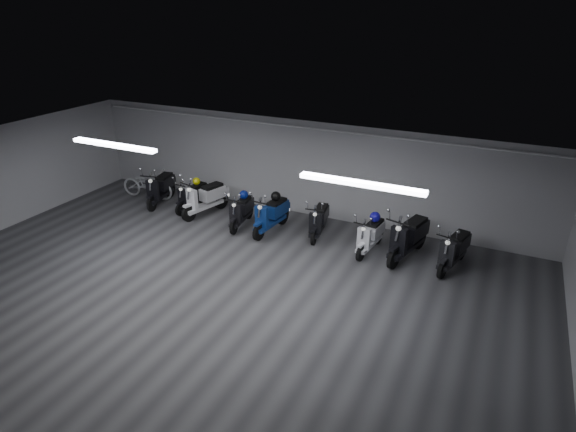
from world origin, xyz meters
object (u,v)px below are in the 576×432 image
at_px(scooter_4, 271,209).
at_px(scooter_9, 455,244).
at_px(bicycle, 147,181).
at_px(scooter_0, 160,183).
at_px(scooter_2, 204,193).
at_px(helmet_0, 375,217).
at_px(scooter_7, 409,231).
at_px(scooter_5, 319,215).
at_px(helmet_1, 244,195).
at_px(helmet_2, 196,181).
at_px(scooter_3, 241,206).
at_px(scooter_6, 371,230).
at_px(scooter_1, 192,191).
at_px(helmet_3, 276,196).

xyz_separation_m(scooter_4, scooter_9, (4.78, 0.09, -0.03)).
bearing_deg(bicycle, scooter_0, -112.85).
height_order(scooter_2, helmet_0, scooter_2).
distance_m(scooter_4, scooter_7, 3.70).
xyz_separation_m(scooter_2, helmet_0, (5.09, 0.07, 0.19)).
bearing_deg(scooter_9, scooter_5, -170.19).
bearing_deg(scooter_9, scooter_7, -168.28).
bearing_deg(helmet_1, helmet_2, 168.85).
distance_m(scooter_3, scooter_4, 0.93).
bearing_deg(scooter_2, scooter_6, 13.16).
height_order(scooter_7, helmet_2, scooter_7).
distance_m(scooter_3, scooter_5, 2.22).
distance_m(scooter_7, scooter_9, 1.09).
bearing_deg(scooter_2, bicycle, -172.77).
xyz_separation_m(scooter_1, helmet_1, (1.89, -0.15, 0.27)).
xyz_separation_m(scooter_2, bicycle, (-2.44, 0.33, -0.12)).
distance_m(scooter_3, scooter_7, 4.62).
bearing_deg(bicycle, helmet_2, -95.38).
relative_size(scooter_4, scooter_7, 0.91).
bearing_deg(scooter_5, scooter_6, -19.66).
xyz_separation_m(scooter_0, bicycle, (-0.70, 0.20, -0.11)).
relative_size(scooter_2, helmet_3, 6.94).
bearing_deg(helmet_2, helmet_1, -11.15).
bearing_deg(bicycle, scooter_5, -98.43).
relative_size(helmet_0, helmet_1, 1.08).
bearing_deg(bicycle, scooter_4, -102.91).
bearing_deg(scooter_6, scooter_0, -175.33).
bearing_deg(scooter_5, scooter_2, 173.60).
bearing_deg(scooter_6, scooter_4, -172.19).
bearing_deg(helmet_2, scooter_2, -34.89).
xyz_separation_m(scooter_9, helmet_3, (-4.75, 0.16, 0.32)).
height_order(helmet_2, helmet_3, helmet_3).
bearing_deg(scooter_3, scooter_9, -6.18).
distance_m(scooter_5, helmet_2, 4.10).
bearing_deg(scooter_0, scooter_2, -15.47).
distance_m(scooter_5, scooter_9, 3.52).
xyz_separation_m(scooter_2, helmet_3, (2.31, 0.06, 0.27)).
height_order(scooter_1, scooter_6, scooter_6).
xyz_separation_m(helmet_0, helmet_1, (-3.75, -0.07, -0.02)).
bearing_deg(helmet_2, bicycle, -178.72).
distance_m(scooter_0, bicycle, 0.74).
height_order(scooter_1, helmet_1, scooter_1).
relative_size(bicycle, helmet_0, 6.61).
relative_size(scooter_9, helmet_2, 7.45).
relative_size(bicycle, helmet_2, 7.68).
xyz_separation_m(scooter_1, helmet_3, (2.87, -0.09, 0.37)).
height_order(scooter_4, scooter_6, scooter_4).
distance_m(scooter_6, helmet_0, 0.36).
distance_m(scooter_4, scooter_9, 4.78).
bearing_deg(helmet_3, scooter_4, -95.92).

